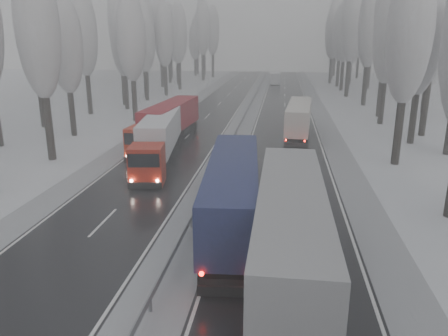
% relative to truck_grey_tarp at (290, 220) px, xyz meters
% --- Properties ---
extents(carriageway_right, '(7.50, 200.00, 0.03)m').
position_rel_truck_grey_tarp_xyz_m(carriageway_right, '(-0.11, 22.14, -2.54)').
color(carriageway_right, black).
rests_on(carriageway_right, ground).
extents(carriageway_left, '(7.50, 200.00, 0.03)m').
position_rel_truck_grey_tarp_xyz_m(carriageway_left, '(-10.61, 22.14, -2.54)').
color(carriageway_left, black).
rests_on(carriageway_left, ground).
extents(median_slush, '(3.00, 200.00, 0.04)m').
position_rel_truck_grey_tarp_xyz_m(median_slush, '(-5.36, 22.14, -2.54)').
color(median_slush, '#A3A4AA').
rests_on(median_slush, ground).
extents(shoulder_right, '(2.40, 200.00, 0.04)m').
position_rel_truck_grey_tarp_xyz_m(shoulder_right, '(4.84, 22.14, -2.54)').
color(shoulder_right, '#A3A4AA').
rests_on(shoulder_right, ground).
extents(shoulder_left, '(2.40, 200.00, 0.04)m').
position_rel_truck_grey_tarp_xyz_m(shoulder_left, '(-15.56, 22.14, -2.54)').
color(shoulder_left, '#A3A4AA').
rests_on(shoulder_left, ground).
extents(median_guardrail, '(0.12, 200.00, 0.76)m').
position_rel_truck_grey_tarp_xyz_m(median_guardrail, '(-5.36, 22.13, -1.96)').
color(median_guardrail, slate).
rests_on(median_guardrail, ground).
extents(tree_18, '(3.60, 3.60, 16.58)m').
position_rel_truck_grey_tarp_xyz_m(tree_18, '(9.14, 19.18, 8.14)').
color(tree_18, black).
rests_on(tree_18, ground).
extents(tree_20, '(3.60, 3.60, 15.71)m').
position_rel_truck_grey_tarp_xyz_m(tree_20, '(12.53, 27.31, 7.59)').
color(tree_20, black).
rests_on(tree_20, ground).
extents(tree_21, '(3.60, 3.60, 18.62)m').
position_rel_truck_grey_tarp_xyz_m(tree_21, '(14.76, 31.31, 9.45)').
color(tree_21, black).
rests_on(tree_21, ground).
extents(tree_22, '(3.60, 3.60, 15.86)m').
position_rel_truck_grey_tarp_xyz_m(tree_22, '(11.66, 37.74, 7.69)').
color(tree_22, black).
rests_on(tree_22, ground).
extents(tree_23, '(3.60, 3.60, 13.55)m').
position_rel_truck_grey_tarp_xyz_m(tree_23, '(17.94, 41.74, 6.21)').
color(tree_23, black).
rests_on(tree_23, ground).
extents(tree_24, '(3.60, 3.60, 20.49)m').
position_rel_truck_grey_tarp_xyz_m(tree_24, '(12.53, 43.16, 10.63)').
color(tree_24, black).
rests_on(tree_24, ground).
extents(tree_25, '(3.60, 3.60, 19.44)m').
position_rel_truck_grey_tarp_xyz_m(tree_25, '(19.45, 47.16, 9.97)').
color(tree_25, black).
rests_on(tree_25, ground).
extents(tree_26, '(3.60, 3.60, 18.78)m').
position_rel_truck_grey_tarp_xyz_m(tree_26, '(12.20, 53.41, 9.55)').
color(tree_26, black).
rests_on(tree_26, ground).
extents(tree_27, '(3.60, 3.60, 17.62)m').
position_rel_truck_grey_tarp_xyz_m(tree_27, '(19.35, 57.41, 8.81)').
color(tree_27, black).
rests_on(tree_27, ground).
extents(tree_28, '(3.60, 3.60, 19.62)m').
position_rel_truck_grey_tarp_xyz_m(tree_28, '(10.98, 64.10, 10.08)').
color(tree_28, black).
rests_on(tree_28, ground).
extents(tree_29, '(3.60, 3.60, 18.11)m').
position_rel_truck_grey_tarp_xyz_m(tree_29, '(18.35, 68.10, 9.12)').
color(tree_29, black).
rests_on(tree_29, ground).
extents(tree_30, '(3.60, 3.60, 17.86)m').
position_rel_truck_grey_tarp_xyz_m(tree_30, '(11.20, 73.85, 8.96)').
color(tree_30, black).
rests_on(tree_30, ground).
extents(tree_31, '(3.60, 3.60, 18.58)m').
position_rel_truck_grey_tarp_xyz_m(tree_31, '(17.11, 77.85, 9.42)').
color(tree_31, black).
rests_on(tree_31, ground).
extents(tree_32, '(3.60, 3.60, 17.33)m').
position_rel_truck_grey_tarp_xyz_m(tree_32, '(11.27, 81.35, 8.62)').
color(tree_32, black).
rests_on(tree_32, ground).
extents(tree_33, '(3.60, 3.60, 14.33)m').
position_rel_truck_grey_tarp_xyz_m(tree_33, '(14.40, 85.35, 6.71)').
color(tree_33, black).
rests_on(tree_33, ground).
extents(tree_34, '(3.60, 3.60, 17.63)m').
position_rel_truck_grey_tarp_xyz_m(tree_34, '(10.37, 88.46, 8.81)').
color(tree_34, black).
rests_on(tree_34, ground).
extents(tree_35, '(3.60, 3.60, 18.25)m').
position_rel_truck_grey_tarp_xyz_m(tree_35, '(19.58, 92.46, 9.21)').
color(tree_35, black).
rests_on(tree_35, ground).
extents(tree_36, '(3.60, 3.60, 20.23)m').
position_rel_truck_grey_tarp_xyz_m(tree_36, '(11.67, 98.30, 10.46)').
color(tree_36, black).
rests_on(tree_36, ground).
extents(tree_37, '(3.60, 3.60, 16.37)m').
position_rel_truck_grey_tarp_xyz_m(tree_37, '(18.66, 102.30, 8.01)').
color(tree_37, black).
rests_on(tree_37, ground).
extents(tree_38, '(3.60, 3.60, 17.97)m').
position_rel_truck_grey_tarp_xyz_m(tree_38, '(13.37, 108.87, 9.03)').
color(tree_38, black).
rests_on(tree_38, ground).
extents(tree_39, '(3.60, 3.60, 16.19)m').
position_rel_truck_grey_tarp_xyz_m(tree_39, '(16.18, 112.87, 7.89)').
color(tree_39, black).
rests_on(tree_39, ground).
extents(tree_58, '(3.60, 3.60, 17.21)m').
position_rel_truck_grey_tarp_xyz_m(tree_58, '(-20.49, 16.71, 8.55)').
color(tree_58, black).
rests_on(tree_58, ground).
extents(tree_60, '(3.60, 3.60, 14.84)m').
position_rel_truck_grey_tarp_xyz_m(tree_60, '(-23.11, 26.34, 7.03)').
color(tree_60, black).
rests_on(tree_60, ground).
extents(tree_61, '(3.60, 3.60, 13.95)m').
position_rel_truck_grey_tarp_xyz_m(tree_61, '(-28.88, 30.34, 6.46)').
color(tree_61, black).
rests_on(tree_61, ground).
extents(tree_62, '(3.60, 3.60, 16.04)m').
position_rel_truck_grey_tarp_xyz_m(tree_62, '(-19.31, 35.87, 7.80)').
color(tree_62, black).
rests_on(tree_62, ground).
extents(tree_63, '(3.60, 3.60, 16.88)m').
position_rel_truck_grey_tarp_xyz_m(tree_63, '(-27.21, 39.87, 8.34)').
color(tree_63, black).
rests_on(tree_63, ground).
extents(tree_64, '(3.60, 3.60, 15.42)m').
position_rel_truck_grey_tarp_xyz_m(tree_64, '(-23.63, 44.86, 7.40)').
color(tree_64, black).
rests_on(tree_64, ground).
extents(tree_65, '(3.60, 3.60, 19.48)m').
position_rel_truck_grey_tarp_xyz_m(tree_65, '(-25.42, 48.86, 9.99)').
color(tree_65, black).
rests_on(tree_65, ground).
extents(tree_66, '(3.60, 3.60, 15.23)m').
position_rel_truck_grey_tarp_xyz_m(tree_66, '(-23.52, 54.49, 7.28)').
color(tree_66, black).
rests_on(tree_66, ground).
extents(tree_67, '(3.60, 3.60, 17.09)m').
position_rel_truck_grey_tarp_xyz_m(tree_67, '(-24.91, 58.49, 8.47)').
color(tree_67, black).
rests_on(tree_67, ground).
extents(tree_68, '(3.60, 3.60, 16.65)m').
position_rel_truck_grey_tarp_xyz_m(tree_68, '(-21.94, 61.25, 8.19)').
color(tree_68, black).
rests_on(tree_68, ground).
extents(tree_69, '(3.60, 3.60, 19.35)m').
position_rel_truck_grey_tarp_xyz_m(tree_69, '(-26.78, 65.25, 9.90)').
color(tree_69, black).
rests_on(tree_69, ground).
extents(tree_70, '(3.60, 3.60, 17.09)m').
position_rel_truck_grey_tarp_xyz_m(tree_70, '(-21.69, 71.33, 8.47)').
color(tree_70, black).
rests_on(tree_70, ground).
extents(tree_71, '(3.60, 3.60, 19.61)m').
position_rel_truck_grey_tarp_xyz_m(tree_71, '(-26.45, 75.33, 10.07)').
color(tree_71, black).
rests_on(tree_71, ground).
extents(tree_72, '(3.60, 3.60, 15.11)m').
position_rel_truck_grey_tarp_xyz_m(tree_72, '(-24.29, 80.68, 7.21)').
color(tree_72, black).
rests_on(tree_72, ground).
extents(tree_73, '(3.60, 3.60, 17.22)m').
position_rel_truck_grey_tarp_xyz_m(tree_73, '(-27.18, 84.68, 8.55)').
color(tree_73, black).
rests_on(tree_73, ground).
extents(tree_74, '(3.60, 3.60, 19.68)m').
position_rel_truck_grey_tarp_xyz_m(tree_74, '(-20.44, 91.47, 10.12)').
color(tree_74, black).
rests_on(tree_74, ground).
extents(tree_75, '(3.60, 3.60, 18.60)m').
position_rel_truck_grey_tarp_xyz_m(tree_75, '(-29.56, 95.47, 9.43)').
color(tree_75, black).
rests_on(tree_75, ground).
extents(tree_76, '(3.60, 3.60, 18.55)m').
position_rel_truck_grey_tarp_xyz_m(tree_76, '(-19.41, 100.86, 9.40)').
color(tree_76, black).
rests_on(tree_76, ground).
extents(tree_77, '(3.60, 3.60, 14.32)m').
position_rel_truck_grey_tarp_xyz_m(tree_77, '(-25.03, 104.86, 6.70)').
color(tree_77, black).
rests_on(tree_77, ground).
extents(tree_78, '(3.60, 3.60, 19.55)m').
position_rel_truck_grey_tarp_xyz_m(tree_78, '(-22.92, 107.45, 10.04)').
color(tree_78, black).
rests_on(tree_78, ground).
extents(tree_79, '(3.60, 3.60, 17.07)m').
position_rel_truck_grey_tarp_xyz_m(tree_79, '(-25.70, 111.45, 8.46)').
color(tree_79, black).
rests_on(tree_79, ground).
extents(truck_grey_tarp, '(2.74, 17.10, 4.38)m').
position_rel_truck_grey_tarp_xyz_m(truck_grey_tarp, '(0.00, 0.00, 0.00)').
color(truck_grey_tarp, '#45464A').
rests_on(truck_grey_tarp, ground).
extents(truck_blue_box, '(3.64, 16.17, 4.12)m').
position_rel_truck_grey_tarp_xyz_m(truck_blue_box, '(-3.06, 4.74, -0.15)').
color(truck_blue_box, navy).
rests_on(truck_blue_box, ground).
extents(truck_cream_box, '(3.29, 14.47, 3.68)m').
position_rel_truck_grey_tarp_xyz_m(truck_cream_box, '(1.35, 29.37, -0.41)').
color(truck_cream_box, '#9E9A8C').
rests_on(truck_cream_box, ground).
extents(box_truck_distant, '(2.50, 7.11, 2.62)m').
position_rel_truck_grey_tarp_xyz_m(box_truck_distant, '(-2.35, 84.55, -1.22)').
color(box_truck_distant, silver).
rests_on(box_truck_distant, ground).
extents(truck_red_white, '(4.35, 15.26, 3.88)m').
position_rel_truck_grey_tarp_xyz_m(truck_red_white, '(-10.89, 17.58, -0.29)').
color(truck_red_white, '#9C1608').
rests_on(truck_red_white, ground).
extents(truck_red_red, '(3.47, 15.58, 3.97)m').
position_rel_truck_grey_tarp_xyz_m(truck_red_red, '(-11.79, 23.70, -0.24)').
color(truck_red_red, red).
rests_on(truck_red_red, ground).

